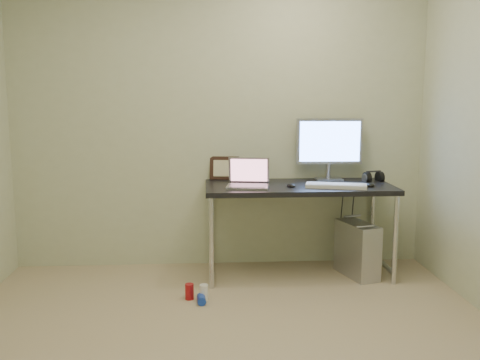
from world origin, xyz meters
name	(u,v)px	position (x,y,z in m)	size (l,w,h in m)	color
floor	(230,360)	(0.00, 0.00, 0.00)	(3.50, 3.50, 0.00)	tan
wall_back	(220,121)	(0.00, 1.75, 1.25)	(3.50, 0.02, 2.50)	beige
desk	(299,195)	(0.63, 1.42, 0.67)	(1.51, 0.66, 0.75)	black
tower_computer	(357,249)	(1.10, 1.34, 0.22)	(0.30, 0.46, 0.47)	#A4A4A8
cable_a	(341,218)	(1.05, 1.70, 0.40)	(0.01, 0.01, 0.70)	black
cable_b	(352,221)	(1.14, 1.68, 0.38)	(0.01, 0.01, 0.72)	black
can_red	(189,292)	(-0.25, 0.91, 0.06)	(0.06, 0.06, 0.11)	#A91419
can_white	(204,292)	(-0.15, 0.89, 0.06)	(0.06, 0.06, 0.12)	white
can_blue	(201,299)	(-0.17, 0.83, 0.03)	(0.06, 0.06, 0.11)	blue
laptop	(248,180)	(0.21, 1.35, 0.80)	(0.36, 0.31, 0.23)	#A0A1A7
monitor	(329,144)	(0.92, 1.64, 1.06)	(0.56, 0.17, 0.52)	#A0A1A7
keyboard	(336,186)	(0.89, 1.27, 0.76)	(0.47, 0.15, 0.03)	silver
mouse_right	(370,184)	(1.18, 1.30, 0.77)	(0.07, 0.11, 0.04)	black
mouse_left	(291,185)	(0.55, 1.33, 0.77)	(0.06, 0.10, 0.03)	black
headphones	(373,178)	(1.28, 1.56, 0.78)	(0.18, 0.11, 0.11)	black
picture_frame	(224,168)	(0.03, 1.73, 0.85)	(0.25, 0.03, 0.20)	black
webcam	(242,171)	(0.18, 1.68, 0.83)	(0.04, 0.03, 0.11)	silver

